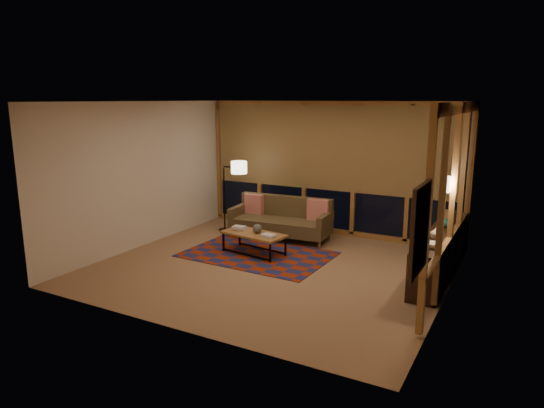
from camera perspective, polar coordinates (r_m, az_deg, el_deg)
The scene contains 21 objects.
floor at distance 8.13m, azimuth -0.05°, elevation -7.44°, with size 5.50×5.00×0.01m, color #A47A5A.
ceiling at distance 7.65m, azimuth -0.05°, elevation 11.96°, with size 5.50×5.00×0.01m, color white.
walls at distance 7.77m, azimuth -0.05°, elevation 1.96°, with size 5.51×5.01×2.70m.
window_wall_back at distance 9.95m, azimuth 6.68°, elevation 4.15°, with size 5.30×0.16×2.60m, color #A36439, non-canonical shape.
window_wall_right at distance 7.51m, azimuth 20.53°, elevation 0.81°, with size 0.16×3.70×2.60m, color #A36439, non-canonical shape.
wall_art at distance 5.12m, azimuth 16.93°, elevation -2.88°, with size 0.06×0.74×0.94m, color red, non-canonical shape.
wall_sconce at distance 7.34m, azimuth 20.01°, elevation 2.18°, with size 0.12×0.18×0.22m, color #FFECCA, non-canonical shape.
sofa at distance 9.64m, azimuth 0.99°, elevation -1.77°, with size 1.96×0.79×0.80m, color brown, non-canonical shape.
pillow_left at distance 10.05m, azimuth -2.10°, elevation -0.01°, with size 0.41×0.14×0.41m, color red, non-canonical shape.
pillow_right at distance 9.52m, azimuth 5.44°, elevation -0.69°, with size 0.42×0.14×0.42m, color red, non-canonical shape.
area_rug at distance 8.76m, azimuth -1.73°, elevation -5.93°, with size 2.55×1.70×0.01m, color maroon.
coffee_table at distance 8.75m, azimuth -2.13°, elevation -4.66°, with size 1.17×0.54×0.39m, color #A36439, non-canonical shape.
book_stack_a at distance 8.90m, azimuth -3.89°, elevation -2.85°, with size 0.22×0.17×0.06m, color silver, non-canonical shape.
book_stack_b at distance 8.45m, azimuth -0.38°, elevation -3.69°, with size 0.26×0.20×0.05m, color silver, non-canonical shape.
ceramic_pot at distance 8.67m, azimuth -1.74°, elevation -2.89°, with size 0.17×0.17×0.17m, color black.
floor_lamp at distance 10.22m, azimuth -5.64°, elevation 0.98°, with size 0.50×0.33×1.50m, color black, non-canonical shape.
bookshelf at distance 8.16m, azimuth 19.09°, elevation -5.49°, with size 0.40×2.77×0.69m, color black, non-canonical shape.
basket at distance 8.85m, azimuth 20.08°, elevation -1.30°, with size 0.23×0.23×0.17m, color #A57C50.
teal_bowl at distance 8.37m, azimuth 19.68°, elevation -2.11°, with size 0.15×0.15×0.15m, color #157062.
vase at distance 7.65m, azimuth 18.79°, elevation -3.19°, with size 0.19×0.19×0.19m, color #C3AD98.
shelf_book_stack at distance 7.20m, azimuth 18.08°, elevation -4.56°, with size 0.19×0.27×0.08m, color silver, non-canonical shape.
Camera 1 is at (3.66, -6.72, 2.74)m, focal length 32.00 mm.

